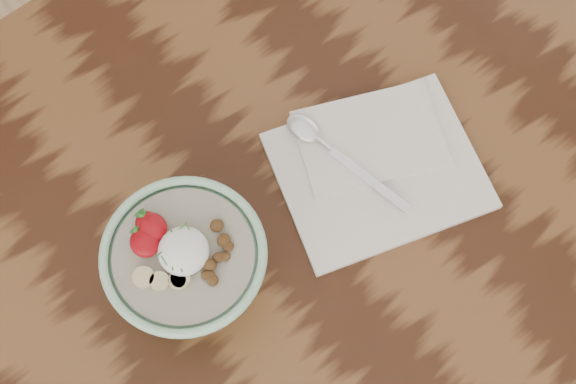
% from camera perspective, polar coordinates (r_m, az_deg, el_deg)
% --- Properties ---
extents(table, '(1.60, 0.90, 0.75)m').
position_cam_1_polar(table, '(1.12, -2.14, -2.75)').
color(table, '#33190C').
rests_on(table, ground).
extents(breakfast_bowl, '(0.19, 0.19, 0.13)m').
position_cam_1_polar(breakfast_bowl, '(0.94, -7.21, -5.09)').
color(breakfast_bowl, '#9DD3AC').
rests_on(breakfast_bowl, table).
extents(napkin, '(0.31, 0.27, 0.02)m').
position_cam_1_polar(napkin, '(1.05, 6.32, 2.01)').
color(napkin, white).
rests_on(napkin, table).
extents(spoon, '(0.06, 0.20, 0.01)m').
position_cam_1_polar(spoon, '(1.04, 2.24, 3.68)').
color(spoon, silver).
rests_on(spoon, napkin).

